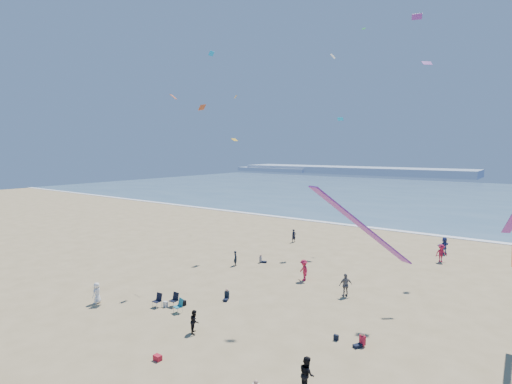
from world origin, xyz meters
The scene contains 13 objects.
ground centered at (0.00, 0.00, 0.00)m, with size 220.00×220.00×0.00m, color tan.
ocean centered at (0.00, 95.00, 0.03)m, with size 220.00×100.00×0.06m, color #476B84.
surf_line centered at (0.00, 45.00, 0.04)m, with size 220.00×1.20×0.08m, color white.
headland_far centered at (-60.00, 170.00, 1.60)m, with size 110.00×20.00×3.20m, color #7A8EA8.
headland_near centered at (-100.00, 165.00, 1.00)m, with size 40.00×14.00×2.00m, color #7A8EA8.
standing_flyers centered at (6.00, 16.99, 0.89)m, with size 31.48×35.69×1.91m.
seated_group centered at (2.75, 8.97, 0.42)m, with size 16.91×21.22×0.84m.
chair_cluster centered at (-5.17, 7.18, 0.50)m, with size 2.68×1.42×1.00m.
white_tote centered at (-5.67, 7.26, 0.20)m, with size 0.35×0.20×0.40m, color silver.
black_backpack centered at (-4.78, 8.24, 0.19)m, with size 0.30×0.22×0.38m, color black.
cooler centered at (-0.26, 1.98, 0.15)m, with size 0.45×0.30×0.30m, color #AD1829.
navy_bag centered at (6.62, 9.87, 0.17)m, with size 0.28×0.18×0.34m, color black.
kites_aloft centered at (8.58, 13.90, 14.35)m, with size 48.15×43.21×27.76m.
Camera 1 is at (16.28, -11.53, 11.45)m, focal length 28.00 mm.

